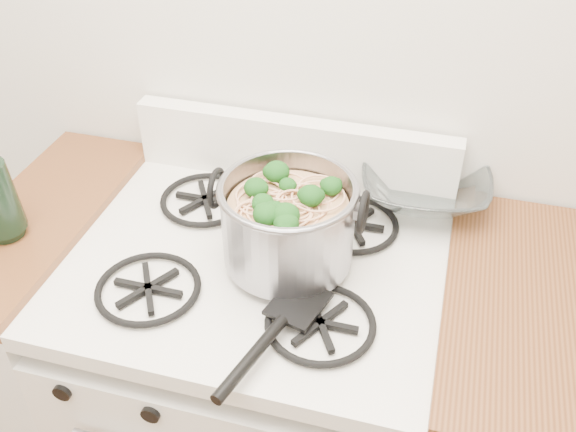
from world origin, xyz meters
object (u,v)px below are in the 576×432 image
Objects in this scene: spatula at (299,301)px; stock_pot at (288,223)px; glass_bowl at (424,192)px; gas_range at (261,399)px.

stock_pot is at bearing 129.38° from spatula.
stock_pot reaches higher than glass_bowl.
spatula is 2.72× the size of glass_bowl.
spatula is at bearing -114.71° from glass_bowl.
glass_bowl reaches higher than spatula.
glass_bowl is (0.24, 0.28, -0.07)m from stock_pot.
stock_pot reaches higher than spatula.
glass_bowl is at bearing 81.14° from spatula.
spatula reaches higher than gas_range.
gas_range is 0.53m from spatula.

